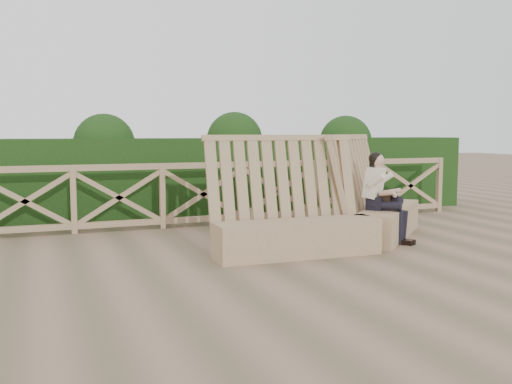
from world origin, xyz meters
name	(u,v)px	position (x,y,z in m)	size (l,w,h in m)	color
ground	(287,271)	(0.00, 0.00, 0.00)	(60.00, 60.00, 0.00)	brown
bench	(343,217)	(1.40, 1.13, 0.40)	(3.98, 2.14, 1.61)	olive
woman	(382,193)	(2.06, 1.15, 0.73)	(0.64, 0.77, 1.33)	black
guardrail	(203,194)	(0.00, 3.50, 0.55)	(10.10, 0.09, 1.10)	#8A7650
hedge	(186,178)	(0.00, 4.70, 0.75)	(12.00, 1.20, 1.50)	black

